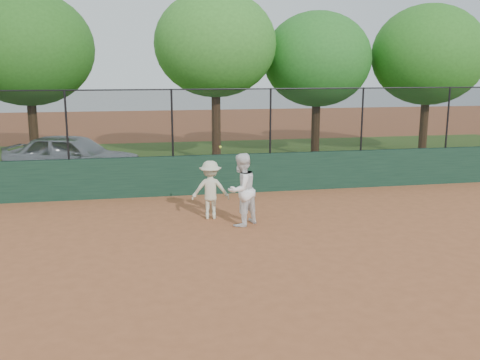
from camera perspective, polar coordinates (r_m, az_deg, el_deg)
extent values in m
plane|color=#A55B35|center=(10.72, -1.95, -8.84)|extent=(80.00, 80.00, 0.00)
cube|color=#1B3C2A|center=(16.30, -5.35, 0.51)|extent=(26.00, 0.20, 1.20)
cube|color=#2E4F18|center=(22.29, -6.91, 1.97)|extent=(36.00, 12.00, 0.01)
imported|color=#B6BBC0|center=(19.43, -17.42, 2.43)|extent=(5.03, 3.34, 1.59)
imported|color=white|center=(12.98, 0.15, -1.05)|extent=(1.10, 1.07, 1.78)
imported|color=beige|center=(13.63, -3.17, -1.05)|extent=(1.04, 0.69, 1.50)
sphere|color=#CAE532|center=(13.19, -2.11, 3.55)|extent=(0.06, 0.06, 0.06)
cube|color=black|center=(16.06, -5.46, 6.11)|extent=(26.00, 0.02, 2.00)
cylinder|color=black|center=(16.00, -5.53, 9.61)|extent=(26.00, 0.04, 0.04)
cylinder|color=black|center=(16.10, -18.01, 5.60)|extent=(0.06, 0.06, 2.00)
cylinder|color=black|center=(16.02, -7.25, 6.06)|extent=(0.06, 0.06, 2.00)
cylinder|color=black|center=(16.50, 3.26, 6.29)|extent=(0.06, 0.06, 2.00)
cylinder|color=black|center=(17.48, 12.89, 6.33)|extent=(0.06, 0.06, 2.00)
cylinder|color=black|center=(18.90, 21.28, 6.22)|extent=(0.06, 0.06, 2.00)
cylinder|color=#402A16|center=(23.10, -21.15, 4.79)|extent=(0.36, 0.36, 2.55)
ellipsoid|color=#265C1A|center=(22.97, -21.77, 12.90)|extent=(5.16, 4.69, 4.45)
cylinder|color=#482C19|center=(21.67, -2.56, 5.58)|extent=(0.36, 0.36, 2.87)
ellipsoid|color=#347725|center=(21.57, -2.64, 14.29)|extent=(4.79, 4.36, 4.14)
cylinder|color=#382312|center=(23.40, 8.05, 5.35)|extent=(0.36, 0.36, 2.39)
ellipsoid|color=#256721|center=(23.26, 8.27, 12.63)|extent=(4.59, 4.17, 3.97)
cylinder|color=#412A17|center=(25.04, 18.99, 5.30)|extent=(0.36, 0.36, 2.44)
ellipsoid|color=#29681D|center=(24.92, 19.48, 12.47)|extent=(4.95, 4.50, 4.27)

